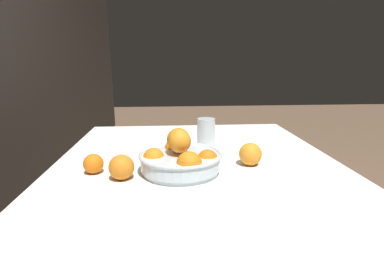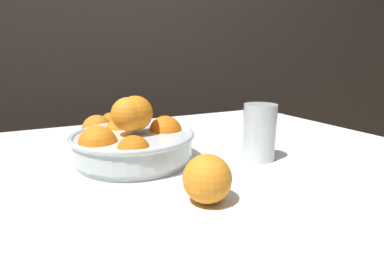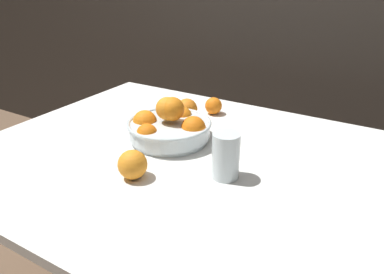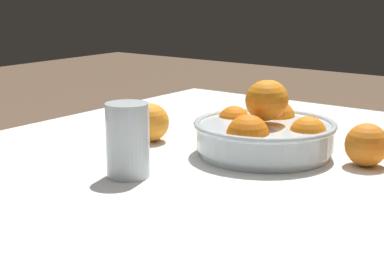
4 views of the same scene
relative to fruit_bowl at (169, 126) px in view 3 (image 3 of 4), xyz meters
The scene contains 6 objects.
dining_table 0.16m from the fruit_bowl, 36.39° to the right, with size 1.32×1.07×0.71m.
fruit_bowl is the anchor object (origin of this frame).
juice_glass 0.30m from the fruit_bowl, 23.94° to the right, with size 0.08×0.08×0.13m.
orange_loose_near_bowl 0.26m from the fruit_bowl, 78.48° to the right, with size 0.08×0.08×0.08m, color orange.
orange_loose_front 0.30m from the fruit_bowl, 87.65° to the left, with size 0.07×0.07×0.07m, color orange.
orange_loose_aside 0.20m from the fruit_bowl, 104.25° to the left, with size 0.08×0.08×0.08m, color orange.
Camera 3 is at (0.57, -0.88, 1.26)m, focal length 35.00 mm.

